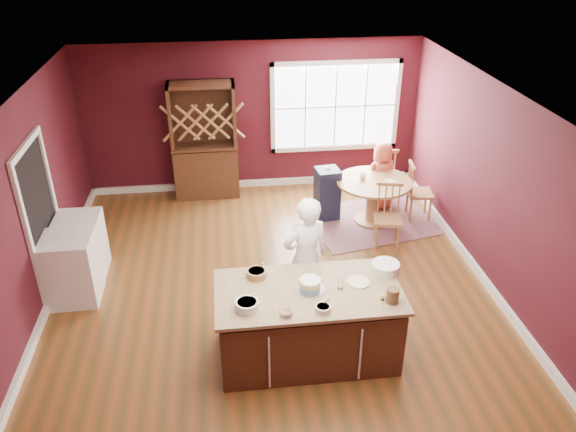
{
  "coord_description": "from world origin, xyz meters",
  "views": [
    {
      "loc": [
        -0.57,
        -6.18,
        4.63
      ],
      "look_at": [
        0.24,
        0.3,
        1.05
      ],
      "focal_mm": 35.0,
      "sensor_mm": 36.0,
      "label": 1
    }
  ],
  "objects_px": {
    "baker": "(305,258)",
    "layer_cake": "(310,285)",
    "dining_table": "(373,193)",
    "high_chair": "(327,193)",
    "chair_south": "(388,217)",
    "kitchen_island": "(308,324)",
    "seated_woman": "(381,176)",
    "hutch": "(205,141)",
    "toddler": "(325,171)",
    "chair_north": "(381,173)",
    "chair_east": "(420,191)",
    "washer": "(72,269)",
    "dryer": "(82,245)"
  },
  "relations": [
    {
      "from": "kitchen_island",
      "to": "toddler",
      "type": "relative_size",
      "value": 8.0
    },
    {
      "from": "kitchen_island",
      "to": "washer",
      "type": "height_order",
      "value": "washer"
    },
    {
      "from": "dryer",
      "to": "kitchen_island",
      "type": "bearing_deg",
      "value": -35.83
    },
    {
      "from": "chair_east",
      "to": "chair_south",
      "type": "xyz_separation_m",
      "value": [
        -0.79,
        -0.84,
        0.01
      ]
    },
    {
      "from": "chair_east",
      "to": "baker",
      "type": "bearing_deg",
      "value": 141.98
    },
    {
      "from": "chair_east",
      "to": "chair_south",
      "type": "relative_size",
      "value": 0.98
    },
    {
      "from": "chair_east",
      "to": "washer",
      "type": "distance_m",
      "value": 5.55
    },
    {
      "from": "chair_south",
      "to": "toddler",
      "type": "height_order",
      "value": "chair_south"
    },
    {
      "from": "dining_table",
      "to": "kitchen_island",
      "type": "bearing_deg",
      "value": -117.24
    },
    {
      "from": "seated_woman",
      "to": "hutch",
      "type": "distance_m",
      "value": 3.15
    },
    {
      "from": "baker",
      "to": "high_chair",
      "type": "relative_size",
      "value": 1.81
    },
    {
      "from": "baker",
      "to": "seated_woman",
      "type": "bearing_deg",
      "value": -139.86
    },
    {
      "from": "high_chair",
      "to": "washer",
      "type": "bearing_deg",
      "value": -161.32
    },
    {
      "from": "baker",
      "to": "layer_cake",
      "type": "distance_m",
      "value": 0.78
    },
    {
      "from": "dining_table",
      "to": "toddler",
      "type": "distance_m",
      "value": 0.87
    },
    {
      "from": "toddler",
      "to": "dryer",
      "type": "height_order",
      "value": "toddler"
    },
    {
      "from": "chair_south",
      "to": "washer",
      "type": "bearing_deg",
      "value": -156.88
    },
    {
      "from": "layer_cake",
      "to": "chair_north",
      "type": "xyz_separation_m",
      "value": [
        1.91,
        3.82,
        -0.47
      ]
    },
    {
      "from": "hutch",
      "to": "washer",
      "type": "distance_m",
      "value": 3.48
    },
    {
      "from": "hutch",
      "to": "toddler",
      "type": "bearing_deg",
      "value": -27.08
    },
    {
      "from": "dining_table",
      "to": "high_chair",
      "type": "distance_m",
      "value": 0.77
    },
    {
      "from": "chair_south",
      "to": "kitchen_island",
      "type": "bearing_deg",
      "value": -112.02
    },
    {
      "from": "dryer",
      "to": "washer",
      "type": "bearing_deg",
      "value": -90.0
    },
    {
      "from": "kitchen_island",
      "to": "high_chair",
      "type": "distance_m",
      "value": 3.39
    },
    {
      "from": "chair_south",
      "to": "layer_cake",
      "type": "bearing_deg",
      "value": -111.85
    },
    {
      "from": "kitchen_island",
      "to": "dining_table",
      "type": "distance_m",
      "value": 3.43
    },
    {
      "from": "high_chair",
      "to": "hutch",
      "type": "xyz_separation_m",
      "value": [
        -2.0,
        1.12,
        0.58
      ]
    },
    {
      "from": "dryer",
      "to": "dining_table",
      "type": "bearing_deg",
      "value": 11.8
    },
    {
      "from": "chair_north",
      "to": "seated_woman",
      "type": "distance_m",
      "value": 0.33
    },
    {
      "from": "seated_woman",
      "to": "dryer",
      "type": "xyz_separation_m",
      "value": [
        -4.76,
        -1.42,
        -0.16
      ]
    },
    {
      "from": "baker",
      "to": "hutch",
      "type": "distance_m",
      "value": 3.85
    },
    {
      "from": "chair_east",
      "to": "hutch",
      "type": "xyz_separation_m",
      "value": [
        -3.55,
        1.31,
        0.54
      ]
    },
    {
      "from": "layer_cake",
      "to": "chair_east",
      "type": "height_order",
      "value": "layer_cake"
    },
    {
      "from": "chair_north",
      "to": "kitchen_island",
      "type": "bearing_deg",
      "value": 59.17
    },
    {
      "from": "baker",
      "to": "seated_woman",
      "type": "relative_size",
      "value": 1.39
    },
    {
      "from": "hutch",
      "to": "high_chair",
      "type": "bearing_deg",
      "value": -29.31
    },
    {
      "from": "kitchen_island",
      "to": "seated_woman",
      "type": "bearing_deg",
      "value": 62.53
    },
    {
      "from": "chair_north",
      "to": "high_chair",
      "type": "xyz_separation_m",
      "value": [
        -1.08,
        -0.55,
        -0.06
      ]
    },
    {
      "from": "seated_woman",
      "to": "washer",
      "type": "distance_m",
      "value": 5.18
    },
    {
      "from": "chair_north",
      "to": "high_chair",
      "type": "bearing_deg",
      "value": 22.66
    },
    {
      "from": "dining_table",
      "to": "chair_south",
      "type": "relative_size",
      "value": 1.22
    },
    {
      "from": "kitchen_island",
      "to": "layer_cake",
      "type": "xyz_separation_m",
      "value": [
        0.02,
        0.01,
        0.55
      ]
    },
    {
      "from": "layer_cake",
      "to": "chair_south",
      "type": "height_order",
      "value": "layer_cake"
    },
    {
      "from": "baker",
      "to": "dining_table",
      "type": "bearing_deg",
      "value": -140.57
    },
    {
      "from": "chair_south",
      "to": "chair_east",
      "type": "bearing_deg",
      "value": 59.75
    },
    {
      "from": "chair_east",
      "to": "high_chair",
      "type": "bearing_deg",
      "value": 89.7
    },
    {
      "from": "kitchen_island",
      "to": "high_chair",
      "type": "relative_size",
      "value": 2.25
    },
    {
      "from": "chair_south",
      "to": "chair_north",
      "type": "xyz_separation_m",
      "value": [
        0.33,
        1.57,
        0.01
      ]
    },
    {
      "from": "layer_cake",
      "to": "washer",
      "type": "xyz_separation_m",
      "value": [
        -2.94,
        1.46,
        -0.52
      ]
    },
    {
      "from": "dryer",
      "to": "layer_cake",
      "type": "bearing_deg",
      "value": -35.49
    }
  ]
}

